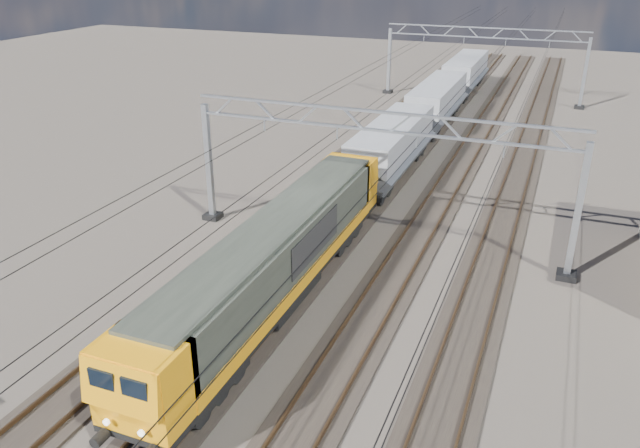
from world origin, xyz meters
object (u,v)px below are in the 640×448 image
at_px(catenary_gantry_mid, 375,174).
at_px(hopper_wagon_third, 466,72).
at_px(hopper_wagon_lead, 392,145).
at_px(catenary_gantry_far, 483,61).
at_px(hopper_wagon_mid, 437,100).
at_px(locomotive, 277,257).

xyz_separation_m(catenary_gantry_mid, hopper_wagon_third, (-2.00, 38.94, -1.67)).
bearing_deg(hopper_wagon_lead, hopper_wagon_third, 90.00).
xyz_separation_m(catenary_gantry_far, hopper_wagon_lead, (-2.00, -25.46, -1.67)).
bearing_deg(hopper_wagon_mid, locomotive, -90.00).
distance_m(hopper_wagon_lead, hopper_wagon_mid, 14.20).
bearing_deg(catenary_gantry_far, locomotive, -92.65).
distance_m(catenary_gantry_far, hopper_wagon_lead, 25.59).
bearing_deg(catenary_gantry_far, catenary_gantry_mid, -90.00).
bearing_deg(hopper_wagon_mid, hopper_wagon_third, 90.00).
distance_m(catenary_gantry_far, hopper_wagon_third, 3.93).
bearing_deg(hopper_wagon_third, catenary_gantry_far, -55.81).
distance_m(catenary_gantry_mid, hopper_wagon_lead, 10.86).
xyz_separation_m(catenary_gantry_far, hopper_wagon_third, (-2.00, 2.94, -1.67)).
bearing_deg(locomotive, hopper_wagon_mid, 90.00).
xyz_separation_m(catenary_gantry_far, locomotive, (-2.00, -43.15, -1.58)).
relative_size(catenary_gantry_mid, hopper_wagon_third, 1.53).
bearing_deg(hopper_wagon_third, hopper_wagon_mid, -90.00).
bearing_deg(hopper_wagon_mid, hopper_wagon_lead, -90.00).
bearing_deg(catenary_gantry_mid, hopper_wagon_mid, 94.62).
xyz_separation_m(locomotive, hopper_wagon_lead, (-0.00, 17.70, -0.09)).
relative_size(catenary_gantry_mid, hopper_wagon_mid, 1.53).
relative_size(catenary_gantry_far, locomotive, 0.94).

